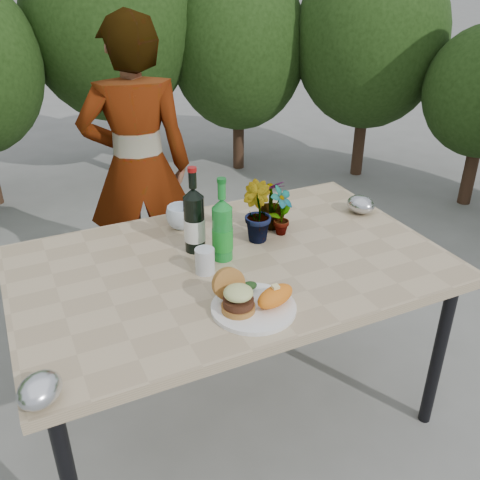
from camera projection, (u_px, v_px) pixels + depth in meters
name	position (u px, v px, depth m)	size (l,w,h in m)	color
ground	(232.00, 406.00, 2.37)	(80.00, 80.00, 0.00)	slate
patio_table	(231.00, 274.00, 2.05)	(1.60, 1.00, 0.75)	tan
shrub_hedge	(125.00, 76.00, 3.06)	(6.97, 5.08, 2.16)	#382316
dinner_plate	(254.00, 308.00, 1.74)	(0.28, 0.28, 0.01)	white
burger_stack	(236.00, 295.00, 1.71)	(0.11, 0.16, 0.11)	#B7722D
sweet_potato	(275.00, 296.00, 1.73)	(0.15, 0.08, 0.06)	orange
grilled_veg	(246.00, 287.00, 1.81)	(0.08, 0.05, 0.03)	olive
wine_bottle	(194.00, 221.00, 2.04)	(0.08, 0.08, 0.34)	black
sparkling_water	(222.00, 230.00, 1.98)	(0.08, 0.08, 0.33)	#177F2A
plastic_cup	(205.00, 261.00, 1.93)	(0.07, 0.07, 0.10)	silver
seedling_left	(281.00, 211.00, 2.16)	(0.11, 0.07, 0.21)	#2B5E20
seedling_mid	(256.00, 212.00, 2.12)	(0.13, 0.11, 0.24)	#25511B
seedling_right	(272.00, 204.00, 2.22)	(0.12, 0.12, 0.21)	#27531C
blue_bowl	(181.00, 217.00, 2.24)	(0.12, 0.12, 0.10)	silver
foil_packet_left	(40.00, 390.00, 1.37)	(0.13, 0.11, 0.08)	silver
foil_packet_right	(361.00, 204.00, 2.38)	(0.13, 0.11, 0.08)	#B4B5BB
person	(138.00, 169.00, 2.79)	(0.57, 0.37, 1.56)	#A66A53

